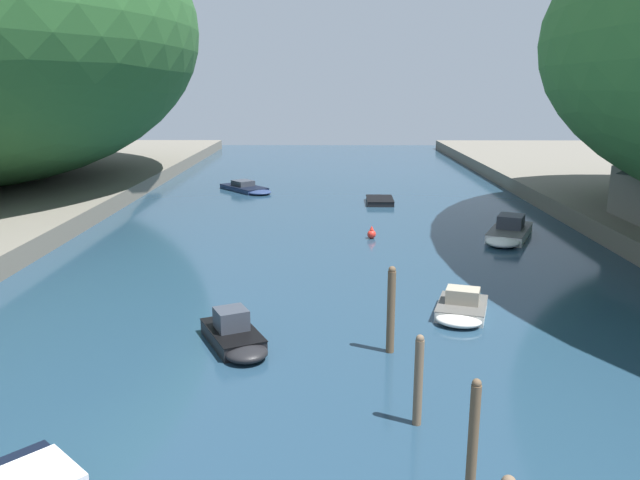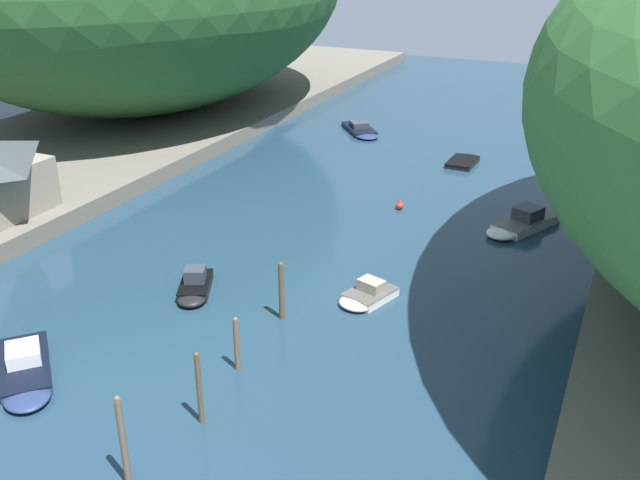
{
  "view_description": "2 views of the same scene",
  "coord_description": "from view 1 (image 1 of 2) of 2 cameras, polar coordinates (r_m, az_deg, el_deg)",
  "views": [
    {
      "loc": [
        -0.3,
        0.01,
        8.85
      ],
      "look_at": [
        -0.58,
        27.38,
        2.03
      ],
      "focal_mm": 35.0,
      "sensor_mm": 36.0,
      "label": 1
    },
    {
      "loc": [
        16.23,
        -7.02,
        17.72
      ],
      "look_at": [
        1.52,
        24.97,
        2.01
      ],
      "focal_mm": 40.0,
      "sensor_mm": 36.0,
      "label": 2
    }
  ],
  "objects": [
    {
      "name": "mooring_post_middle",
      "position": [
        17.03,
        8.98,
        -12.53
      ],
      "size": [
        0.24,
        0.24,
        2.57
      ],
      "color": "brown",
      "rests_on": "water_surface"
    },
    {
      "name": "channel_buoy_near",
      "position": [
        37.03,
        4.74,
        0.6
      ],
      "size": [
        0.52,
        0.52,
        0.77
      ],
      "color": "red",
      "rests_on": "water_surface"
    },
    {
      "name": "mooring_post_fourth",
      "position": [
        21.15,
        6.51,
        -6.33
      ],
      "size": [
        0.28,
        0.28,
        3.05
      ],
      "color": "brown",
      "rests_on": "water_surface"
    },
    {
      "name": "boat_near_quay",
      "position": [
        38.36,
        16.84,
        0.66
      ],
      "size": [
        4.26,
        6.15,
        1.32
      ],
      "rotation": [
        0.0,
        0.0,
        2.71
      ],
      "color": "white",
      "rests_on": "water_surface"
    },
    {
      "name": "boat_far_upstream",
      "position": [
        53.8,
        -6.65,
        4.72
      ],
      "size": [
        5.28,
        5.81,
        0.86
      ],
      "rotation": [
        0.0,
        0.0,
        3.83
      ],
      "color": "navy",
      "rests_on": "water_surface"
    },
    {
      "name": "boat_yellow_tender",
      "position": [
        48.72,
        5.45,
        3.7
      ],
      "size": [
        2.11,
        4.17,
        0.39
      ],
      "rotation": [
        0.0,
        0.0,
        6.26
      ],
      "color": "black",
      "rests_on": "water_surface"
    },
    {
      "name": "water_surface",
      "position": [
        31.27,
        1.12,
        -2.45
      ],
      "size": [
        130.0,
        130.0,
        0.0
      ],
      "primitive_type": "plane",
      "color": "#1E384C",
      "rests_on": "ground"
    },
    {
      "name": "boat_white_cruiser",
      "position": [
        25.16,
        12.79,
        -6.17
      ],
      "size": [
        2.68,
        3.62,
        1.05
      ],
      "rotation": [
        0.0,
        0.0,
        2.84
      ],
      "color": "silver",
      "rests_on": "water_surface"
    },
    {
      "name": "boat_cabin_cruiser",
      "position": [
        22.01,
        -7.72,
        -8.76
      ],
      "size": [
        2.97,
        4.02,
        1.25
      ],
      "rotation": [
        0.0,
        0.0,
        3.59
      ],
      "color": "black",
      "rests_on": "water_surface"
    },
    {
      "name": "mooring_post_second",
      "position": [
        13.83,
        13.76,
        -18.09
      ],
      "size": [
        0.21,
        0.21,
        3.17
      ],
      "color": "brown",
      "rests_on": "water_surface"
    }
  ]
}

